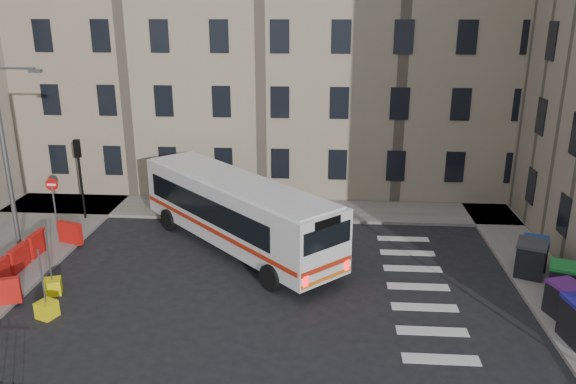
# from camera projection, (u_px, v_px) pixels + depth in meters

# --- Properties ---
(ground) EXTENTS (120.00, 120.00, 0.00)m
(ground) POSITION_uv_depth(u_px,v_px,m) (316.00, 288.00, 21.89)
(ground) COLOR black
(ground) RESTS_ON ground
(pavement_north) EXTENTS (36.00, 3.20, 0.15)m
(pavement_north) POSITION_uv_depth(u_px,v_px,m) (209.00, 208.00, 30.42)
(pavement_north) COLOR slate
(pavement_north) RESTS_ON ground
(pavement_east) EXTENTS (2.40, 26.00, 0.15)m
(pavement_east) POSITION_uv_depth(u_px,v_px,m) (519.00, 251.00, 25.04)
(pavement_east) COLOR slate
(pavement_east) RESTS_ON ground
(terrace_north) EXTENTS (38.30, 10.80, 17.20)m
(terrace_north) POSITION_uv_depth(u_px,v_px,m) (210.00, 38.00, 34.35)
(terrace_north) COLOR gray
(terrace_north) RESTS_ON ground
(traffic_light_nw) EXTENTS (0.28, 0.22, 4.10)m
(traffic_light_nw) POSITION_uv_depth(u_px,v_px,m) (79.00, 167.00, 27.96)
(traffic_light_nw) COLOR black
(traffic_light_nw) RESTS_ON pavement_west
(streetlamp) EXTENTS (0.50, 0.22, 8.14)m
(streetlamp) POSITION_uv_depth(u_px,v_px,m) (6.00, 161.00, 23.31)
(streetlamp) COLOR #595B5E
(streetlamp) RESTS_ON pavement_west
(no_entry_north) EXTENTS (0.60, 0.08, 3.00)m
(no_entry_north) POSITION_uv_depth(u_px,v_px,m) (53.00, 194.00, 26.35)
(no_entry_north) COLOR #595B5E
(no_entry_north) RESTS_ON pavement_west
(roadworks_barriers) EXTENTS (1.66, 6.26, 1.00)m
(roadworks_barriers) POSITION_uv_depth(u_px,v_px,m) (27.00, 258.00, 22.96)
(roadworks_barriers) COLOR red
(roadworks_barriers) RESTS_ON pavement_west
(bus) EXTENTS (10.04, 10.26, 3.19)m
(bus) POSITION_uv_depth(u_px,v_px,m) (236.00, 210.00, 25.01)
(bus) COLOR silver
(bus) RESTS_ON ground
(wheelie_bin_b) EXTENTS (1.28, 1.37, 1.24)m
(wheelie_bin_b) POSITION_uv_depth(u_px,v_px,m) (565.00, 300.00, 19.43)
(wheelie_bin_b) COLOR black
(wheelie_bin_b) RESTS_ON pavement_east
(wheelie_bin_c) EXTENTS (1.30, 1.38, 1.22)m
(wheelie_bin_c) POSITION_uv_depth(u_px,v_px,m) (562.00, 279.00, 20.92)
(wheelie_bin_c) COLOR black
(wheelie_bin_c) RESTS_ON pavement_east
(wheelie_bin_d) EXTENTS (1.52, 1.61, 1.41)m
(wheelie_bin_d) POSITION_uv_depth(u_px,v_px,m) (531.00, 258.00, 22.47)
(wheelie_bin_d) COLOR black
(wheelie_bin_d) RESTS_ON pavement_east
(wheelie_bin_e) EXTENTS (1.28, 1.38, 1.24)m
(wheelie_bin_e) POSITION_uv_depth(u_px,v_px,m) (535.00, 253.00, 23.19)
(wheelie_bin_e) COLOR black
(wheelie_bin_e) RESTS_ON pavement_east
(bollard_yellow) EXTENTS (0.77, 0.77, 0.60)m
(bollard_yellow) POSITION_uv_depth(u_px,v_px,m) (53.00, 287.00, 21.37)
(bollard_yellow) COLOR yellow
(bollard_yellow) RESTS_ON ground
(bollard_chevron) EXTENTS (0.78, 0.78, 0.60)m
(bollard_chevron) POSITION_uv_depth(u_px,v_px,m) (47.00, 309.00, 19.75)
(bollard_chevron) COLOR yellow
(bollard_chevron) RESTS_ON ground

